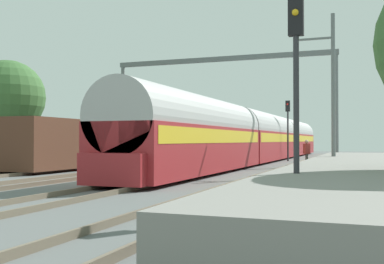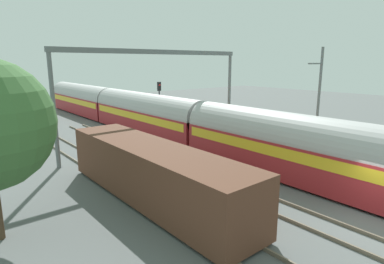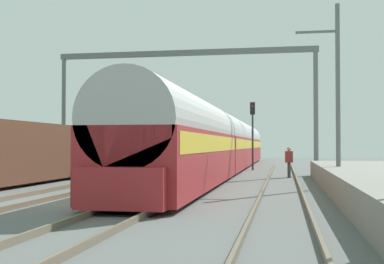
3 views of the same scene
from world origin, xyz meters
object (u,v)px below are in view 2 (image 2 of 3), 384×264
object	(u,v)px
passenger_train	(147,114)
freight_car	(153,173)
person_crossing	(238,130)
catenary_gantry	(158,75)
railway_signal_far	(159,99)

from	to	relation	value
passenger_train	freight_car	xyz separation A→B (m)	(-8.17, -13.61, -0.50)
freight_car	passenger_train	bearing A→B (deg)	59.02
person_crossing	catenary_gantry	distance (m)	8.56
person_crossing	railway_signal_far	distance (m)	9.14
railway_signal_far	freight_car	bearing A→B (deg)	-125.37
freight_car	railway_signal_far	world-z (taller)	railway_signal_far
passenger_train	railway_signal_far	world-z (taller)	railway_signal_far
passenger_train	catenary_gantry	bearing A→B (deg)	-111.44
passenger_train	catenary_gantry	distance (m)	6.84
passenger_train	catenary_gantry	size ratio (longest dim) A/B	2.95
person_crossing	passenger_train	bearing A→B (deg)	-110.52
person_crossing	catenary_gantry	xyz separation A→B (m)	(-6.48, 2.72, 4.88)
passenger_train	railway_signal_far	bearing A→B (deg)	17.42
catenary_gantry	railway_signal_far	bearing A→B (deg)	55.70
passenger_train	freight_car	distance (m)	15.88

